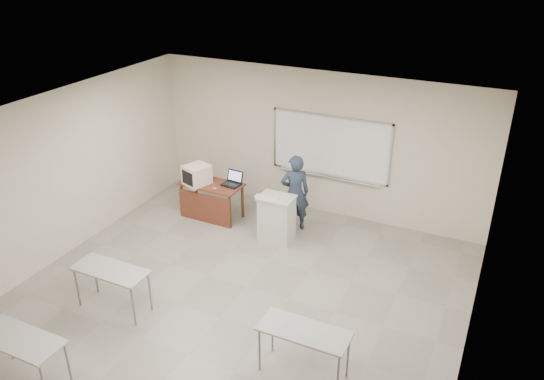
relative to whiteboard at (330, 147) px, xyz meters
The scene contains 10 objects.
floor 4.25m from the whiteboard, 94.32° to the right, with size 7.00×8.00×0.01m, color gray.
whiteboard is the anchor object (origin of this frame).
student_desks 5.39m from the whiteboard, 93.23° to the right, with size 4.40×2.20×0.73m.
instructor_desk 2.65m from the whiteboard, 148.23° to the right, with size 1.27×0.63×0.75m.
podium 1.86m from the whiteboard, 108.81° to the right, with size 0.66×0.48×0.92m.
crt_monitor 2.75m from the whiteboard, 150.75° to the right, with size 0.44×0.49×0.42m.
laptop 2.10m from the whiteboard, 148.70° to the right, with size 0.36×0.33×0.27m.
mouse 2.46m from the whiteboard, 143.78° to the right, with size 0.09×0.06×0.04m, color #95989C.
keyboard 1.80m from the whiteboard, 112.26° to the right, with size 0.44×0.15×0.02m, color beige.
presenter 1.21m from the whiteboard, 111.47° to the right, with size 0.57×0.38×1.57m, color black.
Camera 1 is at (3.54, -5.52, 5.33)m, focal length 35.00 mm.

